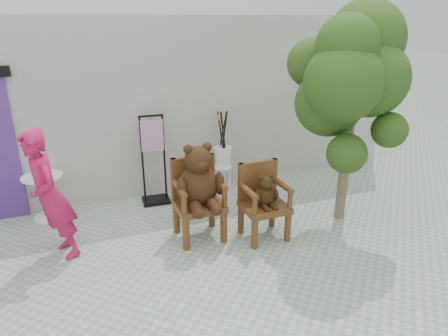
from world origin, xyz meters
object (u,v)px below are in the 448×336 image
(display_stand, at_px, (154,170))
(cafe_table, at_px, (44,192))
(chair_big, at_px, (198,186))
(chair_small, at_px, (263,196))
(tree, at_px, (350,76))
(stool_bucket, at_px, (223,156))
(person, at_px, (50,196))

(display_stand, bearing_deg, cafe_table, -178.74)
(chair_big, xyz_separation_m, display_stand, (-0.33, 1.36, -0.21))
(chair_small, bearing_deg, tree, -4.75)
(display_stand, height_order, stool_bucket, display_stand)
(chair_big, xyz_separation_m, cafe_table, (-2.04, 1.44, -0.35))
(chair_big, relative_size, tree, 0.44)
(chair_big, xyz_separation_m, stool_bucket, (0.93, 1.43, -0.15))
(person, height_order, stool_bucket, person)
(person, distance_m, cafe_table, 1.32)
(display_stand, xyz_separation_m, stool_bucket, (1.26, 0.07, 0.06))
(cafe_table, bearing_deg, stool_bucket, -0.02)
(chair_big, distance_m, chair_small, 0.92)
(chair_big, relative_size, stool_bucket, 0.97)
(chair_small, xyz_separation_m, person, (-2.73, 0.48, 0.26))
(person, relative_size, stool_bucket, 1.20)
(chair_big, bearing_deg, cafe_table, 144.80)
(stool_bucket, distance_m, tree, 2.65)
(cafe_table, height_order, stool_bucket, stool_bucket)
(chair_big, xyz_separation_m, person, (-1.88, 0.19, 0.08))
(display_stand, bearing_deg, person, -139.30)
(cafe_table, bearing_deg, person, -82.96)
(person, xyz_separation_m, cafe_table, (-0.15, 1.24, -0.43))
(person, bearing_deg, cafe_table, 168.57)
(chair_small, distance_m, cafe_table, 3.37)
(chair_small, height_order, cafe_table, chair_small)
(display_stand, xyz_separation_m, tree, (2.36, -1.74, 1.64))
(chair_big, distance_m, cafe_table, 2.52)
(person, bearing_deg, tree, 63.13)
(chair_big, bearing_deg, tree, -10.69)
(chair_small, xyz_separation_m, stool_bucket, (0.07, 1.72, 0.03))
(person, bearing_deg, chair_big, 65.63)
(chair_big, bearing_deg, chair_small, -18.52)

